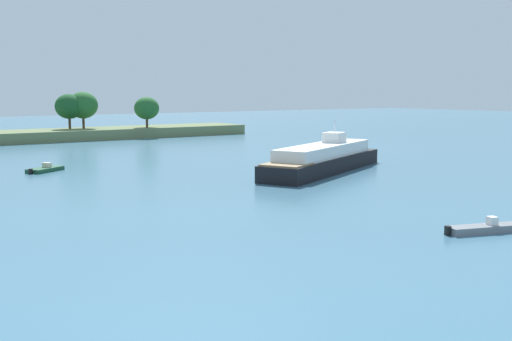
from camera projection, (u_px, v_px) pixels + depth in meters
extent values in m
cube|color=#66754C|center=(38.00, 136.00, 103.26)|extent=(77.12, 10.66, 1.81)
cylinder|color=#513823|center=(70.00, 123.00, 107.44)|extent=(0.44, 0.44, 2.00)
ellipsoid|color=#194C23|center=(69.00, 106.00, 107.06)|extent=(4.86, 4.86, 4.37)
cylinder|color=#513823|center=(83.00, 123.00, 108.77)|extent=(0.44, 0.44, 2.03)
ellipsoid|color=#235B28|center=(83.00, 105.00, 108.36)|extent=(5.26, 5.26, 4.74)
cylinder|color=#513823|center=(147.00, 123.00, 111.98)|extent=(0.44, 0.44, 1.69)
ellipsoid|color=#235B28|center=(147.00, 108.00, 111.64)|extent=(4.55, 4.55, 4.09)
cube|color=black|center=(324.00, 164.00, 64.28)|extent=(21.47, 13.25, 1.60)
cube|color=white|center=(324.00, 150.00, 64.09)|extent=(16.88, 10.61, 1.30)
cube|color=white|center=(334.00, 137.00, 66.27)|extent=(3.01, 2.79, 1.10)
cube|color=#937551|center=(287.00, 164.00, 56.69)|extent=(5.21, 5.21, 0.16)
cylinder|color=silver|center=(334.00, 126.00, 66.11)|extent=(0.10, 0.10, 1.40)
cube|color=slate|center=(486.00, 229.00, 36.76)|extent=(5.15, 2.66, 0.44)
cube|color=white|center=(492.00, 221.00, 36.80)|extent=(0.65, 0.70, 0.50)
cube|color=black|center=(448.00, 231.00, 36.00)|extent=(0.37, 0.39, 0.56)
cube|color=#19472D|center=(45.00, 170.00, 64.47)|extent=(4.39, 3.78, 0.42)
cube|color=beige|center=(47.00, 165.00, 64.70)|extent=(0.91, 1.01, 0.50)
cube|color=black|center=(31.00, 171.00, 62.42)|extent=(0.41, 0.42, 0.56)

